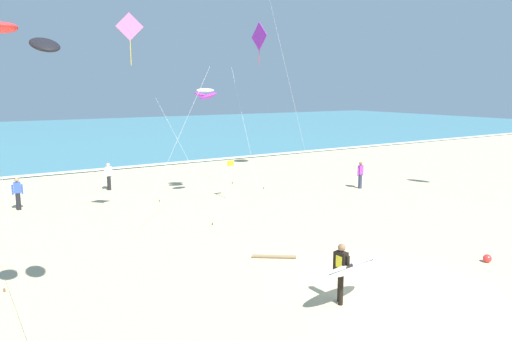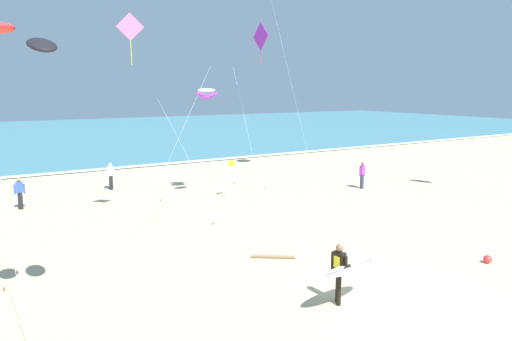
{
  "view_description": "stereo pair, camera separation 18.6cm",
  "coord_description": "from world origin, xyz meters",
  "px_view_note": "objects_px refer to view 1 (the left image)",
  "views": [
    {
      "loc": [
        -9.91,
        -8.49,
        5.84
      ],
      "look_at": [
        -0.32,
        6.96,
        2.67
      ],
      "focal_mm": 33.09,
      "sensor_mm": 36.0,
      "label": 1
    },
    {
      "loc": [
        -9.75,
        -8.58,
        5.84
      ],
      "look_at": [
        -0.32,
        6.96,
        2.67
      ],
      "focal_mm": 33.09,
      "sensor_mm": 36.0,
      "label": 2
    }
  ],
  "objects_px": {
    "kite_diamond_rose_near": "(133,37)",
    "bystander_blue_top": "(18,194)",
    "surfer_lead": "(346,269)",
    "kite_diamond_violet_high": "(259,40)",
    "kite_arc_ivory_far": "(205,94)",
    "bystander_white_top": "(109,176)",
    "kite_arc_scarlet_low": "(3,38)",
    "bystander_purple_top": "(360,175)",
    "driftwood_log": "(274,257)",
    "lifeguard_flag": "(228,175)",
    "beach_ball": "(487,258)"
  },
  "relations": [
    {
      "from": "kite_diamond_rose_near",
      "to": "bystander_blue_top",
      "type": "bearing_deg",
      "value": 121.72
    },
    {
      "from": "surfer_lead",
      "to": "kite_diamond_violet_high",
      "type": "bearing_deg",
      "value": 67.38
    },
    {
      "from": "kite_arc_ivory_far",
      "to": "bystander_white_top",
      "type": "relative_size",
      "value": 3.68
    },
    {
      "from": "kite_diamond_rose_near",
      "to": "kite_arc_scarlet_low",
      "type": "distance_m",
      "value": 9.23
    },
    {
      "from": "surfer_lead",
      "to": "bystander_white_top",
      "type": "bearing_deg",
      "value": 94.72
    },
    {
      "from": "bystander_purple_top",
      "to": "driftwood_log",
      "type": "distance_m",
      "value": 12.96
    },
    {
      "from": "kite_diamond_rose_near",
      "to": "driftwood_log",
      "type": "relative_size",
      "value": 5.71
    },
    {
      "from": "lifeguard_flag",
      "to": "driftwood_log",
      "type": "height_order",
      "value": "lifeguard_flag"
    },
    {
      "from": "lifeguard_flag",
      "to": "surfer_lead",
      "type": "bearing_deg",
      "value": -104.54
    },
    {
      "from": "beach_ball",
      "to": "driftwood_log",
      "type": "height_order",
      "value": "beach_ball"
    },
    {
      "from": "kite_arc_ivory_far",
      "to": "lifeguard_flag",
      "type": "distance_m",
      "value": 4.43
    },
    {
      "from": "surfer_lead",
      "to": "kite_arc_ivory_far",
      "type": "relative_size",
      "value": 0.38
    },
    {
      "from": "kite_diamond_violet_high",
      "to": "kite_arc_ivory_far",
      "type": "bearing_deg",
      "value": 175.55
    },
    {
      "from": "bystander_purple_top",
      "to": "bystander_blue_top",
      "type": "bearing_deg",
      "value": 164.0
    },
    {
      "from": "bystander_purple_top",
      "to": "lifeguard_flag",
      "type": "distance_m",
      "value": 8.13
    },
    {
      "from": "kite_arc_ivory_far",
      "to": "bystander_purple_top",
      "type": "distance_m",
      "value": 10.33
    },
    {
      "from": "bystander_purple_top",
      "to": "surfer_lead",
      "type": "bearing_deg",
      "value": -135.54
    },
    {
      "from": "kite_diamond_violet_high",
      "to": "kite_arc_scarlet_low",
      "type": "height_order",
      "value": "kite_diamond_violet_high"
    },
    {
      "from": "bystander_purple_top",
      "to": "lifeguard_flag",
      "type": "bearing_deg",
      "value": 166.92
    },
    {
      "from": "kite_arc_ivory_far",
      "to": "bystander_blue_top",
      "type": "relative_size",
      "value": 3.68
    },
    {
      "from": "surfer_lead",
      "to": "kite_arc_scarlet_low",
      "type": "bearing_deg",
      "value": 165.08
    },
    {
      "from": "bystander_blue_top",
      "to": "lifeguard_flag",
      "type": "relative_size",
      "value": 0.76
    },
    {
      "from": "kite_arc_scarlet_low",
      "to": "driftwood_log",
      "type": "relative_size",
      "value": 4.67
    },
    {
      "from": "beach_ball",
      "to": "driftwood_log",
      "type": "xyz_separation_m",
      "value": [
        -5.95,
        4.15,
        -0.08
      ]
    },
    {
      "from": "driftwood_log",
      "to": "bystander_white_top",
      "type": "bearing_deg",
      "value": 97.5
    },
    {
      "from": "surfer_lead",
      "to": "bystander_purple_top",
      "type": "height_order",
      "value": "surfer_lead"
    },
    {
      "from": "bystander_white_top",
      "to": "driftwood_log",
      "type": "xyz_separation_m",
      "value": [
        1.89,
        -14.39,
        -0.75
      ]
    },
    {
      "from": "kite_diamond_rose_near",
      "to": "driftwood_log",
      "type": "distance_m",
      "value": 10.02
    },
    {
      "from": "surfer_lead",
      "to": "kite_arc_ivory_far",
      "type": "distance_m",
      "value": 14.41
    },
    {
      "from": "bystander_white_top",
      "to": "bystander_blue_top",
      "type": "height_order",
      "value": "same"
    },
    {
      "from": "kite_diamond_violet_high",
      "to": "kite_arc_scarlet_low",
      "type": "distance_m",
      "value": 17.32
    },
    {
      "from": "kite_diamond_rose_near",
      "to": "bystander_purple_top",
      "type": "relative_size",
      "value": 5.49
    },
    {
      "from": "kite_diamond_rose_near",
      "to": "kite_arc_scarlet_low",
      "type": "xyz_separation_m",
      "value": [
        -5.1,
        -7.63,
        -0.99
      ]
    },
    {
      "from": "kite_diamond_rose_near",
      "to": "driftwood_log",
      "type": "bearing_deg",
      "value": -63.06
    },
    {
      "from": "kite_arc_ivory_far",
      "to": "bystander_purple_top",
      "type": "xyz_separation_m",
      "value": [
        8.85,
        -2.45,
        -4.74
      ]
    },
    {
      "from": "kite_arc_scarlet_low",
      "to": "kite_diamond_rose_near",
      "type": "bearing_deg",
      "value": 56.24
    },
    {
      "from": "driftwood_log",
      "to": "lifeguard_flag",
      "type": "bearing_deg",
      "value": 71.49
    },
    {
      "from": "kite_diamond_rose_near",
      "to": "beach_ball",
      "type": "xyz_separation_m",
      "value": [
        8.82,
        -9.79,
        -7.68
      ]
    },
    {
      "from": "kite_diamond_rose_near",
      "to": "bystander_blue_top",
      "type": "height_order",
      "value": "kite_diamond_rose_near"
    },
    {
      "from": "kite_arc_ivory_far",
      "to": "beach_ball",
      "type": "bearing_deg",
      "value": -73.9
    },
    {
      "from": "kite_diamond_rose_near",
      "to": "driftwood_log",
      "type": "height_order",
      "value": "kite_diamond_rose_near"
    },
    {
      "from": "kite_arc_ivory_far",
      "to": "bystander_blue_top",
      "type": "height_order",
      "value": "kite_arc_ivory_far"
    },
    {
      "from": "bystander_blue_top",
      "to": "bystander_white_top",
      "type": "bearing_deg",
      "value": 24.68
    },
    {
      "from": "kite_arc_ivory_far",
      "to": "bystander_white_top",
      "type": "height_order",
      "value": "kite_arc_ivory_far"
    },
    {
      "from": "lifeguard_flag",
      "to": "beach_ball",
      "type": "distance_m",
      "value": 13.39
    },
    {
      "from": "kite_arc_scarlet_low",
      "to": "bystander_purple_top",
      "type": "relative_size",
      "value": 4.49
    },
    {
      "from": "surfer_lead",
      "to": "kite_diamond_violet_high",
      "type": "distance_m",
      "value": 16.11
    },
    {
      "from": "kite_arc_ivory_far",
      "to": "kite_diamond_rose_near",
      "type": "bearing_deg",
      "value": -141.99
    },
    {
      "from": "kite_diamond_rose_near",
      "to": "kite_diamond_violet_high",
      "type": "distance_m",
      "value": 8.79
    },
    {
      "from": "kite_diamond_rose_near",
      "to": "bystander_white_top",
      "type": "height_order",
      "value": "kite_diamond_rose_near"
    }
  ]
}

